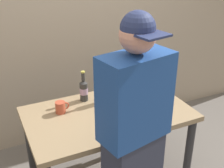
{
  "coord_description": "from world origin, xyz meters",
  "views": [
    {
      "loc": [
        -0.88,
        -1.93,
        2.01
      ],
      "look_at": [
        0.04,
        0.0,
        0.99
      ],
      "focal_mm": 47.01,
      "sensor_mm": 36.0,
      "label": 1
    }
  ],
  "objects_px": {
    "laptop": "(135,95)",
    "beer_bottle_dark": "(104,90)",
    "coffee_mug": "(61,107)",
    "person_figure": "(134,140)",
    "beer_bottle_amber": "(84,90)"
  },
  "relations": [
    {
      "from": "person_figure",
      "to": "beer_bottle_amber",
      "type": "bearing_deg",
      "value": 91.63
    },
    {
      "from": "person_figure",
      "to": "coffee_mug",
      "type": "distance_m",
      "value": 0.79
    },
    {
      "from": "coffee_mug",
      "to": "laptop",
      "type": "bearing_deg",
      "value": -4.63
    },
    {
      "from": "beer_bottle_amber",
      "to": "coffee_mug",
      "type": "relative_size",
      "value": 2.38
    },
    {
      "from": "beer_bottle_dark",
      "to": "person_figure",
      "type": "height_order",
      "value": "person_figure"
    },
    {
      "from": "laptop",
      "to": "coffee_mug",
      "type": "relative_size",
      "value": 3.15
    },
    {
      "from": "laptop",
      "to": "beer_bottle_dark",
      "type": "distance_m",
      "value": 0.3
    },
    {
      "from": "beer_bottle_amber",
      "to": "beer_bottle_dark",
      "type": "height_order",
      "value": "beer_bottle_dark"
    },
    {
      "from": "person_figure",
      "to": "laptop",
      "type": "bearing_deg",
      "value": 59.38
    },
    {
      "from": "beer_bottle_dark",
      "to": "person_figure",
      "type": "xyz_separation_m",
      "value": [
        -0.12,
        -0.75,
        -0.0
      ]
    },
    {
      "from": "laptop",
      "to": "beer_bottle_dark",
      "type": "height_order",
      "value": "beer_bottle_dark"
    },
    {
      "from": "beer_bottle_dark",
      "to": "coffee_mug",
      "type": "relative_size",
      "value": 2.67
    },
    {
      "from": "laptop",
      "to": "coffee_mug",
      "type": "bearing_deg",
      "value": 175.37
    },
    {
      "from": "coffee_mug",
      "to": "beer_bottle_dark",
      "type": "bearing_deg",
      "value": 1.67
    },
    {
      "from": "beer_bottle_amber",
      "to": "coffee_mug",
      "type": "bearing_deg",
      "value": -154.47
    }
  ]
}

